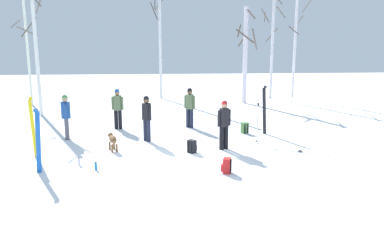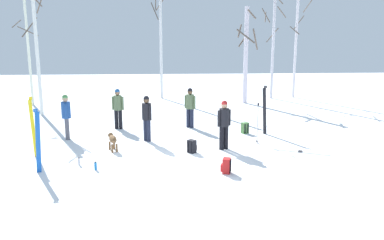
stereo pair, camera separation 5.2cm
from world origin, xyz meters
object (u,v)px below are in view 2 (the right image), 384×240
object	(u,v)px
water_bottle_0	(79,161)
ski_pair_planted_2	(265,110)
water_bottle_1	(96,166)
birch_tree_2	(161,35)
person_2	(66,114)
birch_tree_3	(246,53)
ski_pair_planted_1	(38,141)
backpack_1	(192,146)
dog	(113,140)
ski_pair_lying_0	(302,152)
birch_tree_4	(273,45)
backpack_2	(245,128)
birch_tree_5	(296,41)
ski_poles_0	(258,122)
person_4	(190,105)
person_1	(224,122)
backpack_0	(226,166)
person_3	(147,115)
birch_tree_1	(37,50)
ski_pair_planted_0	(33,127)
birch_tree_0	(28,46)
person_0	(118,106)

from	to	relation	value
water_bottle_0	ski_pair_planted_2	bearing A→B (deg)	27.92
water_bottle_1	birch_tree_2	size ratio (longest dim) A/B	0.03
person_2	birch_tree_3	xyz separation A→B (m)	(8.44, 7.81, 1.93)
ski_pair_planted_1	backpack_1	bearing A→B (deg)	20.07
dog	birch_tree_2	bearing A→B (deg)	82.36
ski_pair_lying_0	birch_tree_2	xyz separation A→B (m)	(-4.85, 12.33, 3.95)
dog	birch_tree_2	world-z (taller)	birch_tree_2
birch_tree_4	backpack_1	bearing A→B (deg)	-116.65
backpack_2	birch_tree_5	world-z (taller)	birch_tree_5
ski_pair_planted_2	water_bottle_1	distance (m)	7.26
ski_poles_0	birch_tree_2	xyz separation A→B (m)	(-3.60, 11.09, 3.16)
person_2	birch_tree_3	size ratio (longest dim) A/B	0.31
person_4	water_bottle_0	bearing A→B (deg)	-127.41
person_1	backpack_0	size ratio (longest dim) A/B	3.90
person_1	ski_pair_planted_2	distance (m)	2.84
person_3	dog	xyz separation A→B (m)	(-1.12, -1.18, -0.59)
ski_pair_lying_0	backpack_2	bearing A→B (deg)	116.65
birch_tree_1	birch_tree_5	world-z (taller)	birch_tree_5
person_4	birch_tree_5	xyz separation A→B (m)	(7.24, 8.18, 2.63)
water_bottle_1	person_3	bearing A→B (deg)	66.84
ski_pair_planted_2	person_3	bearing A→B (deg)	-170.26
person_3	ski_pair_planted_1	xyz separation A→B (m)	(-2.92, -3.27, -0.05)
ski_pair_planted_1	ski_pair_lying_0	size ratio (longest dim) A/B	1.08
ski_pair_lying_0	ski_pair_planted_2	bearing A→B (deg)	103.78
ski_pair_planted_2	ski_pair_lying_0	xyz separation A→B (m)	(0.64, -2.63, -0.96)
backpack_2	water_bottle_0	size ratio (longest dim) A/B	1.78
birch_tree_1	backpack_0	bearing A→B (deg)	-48.93
backpack_1	person_3	bearing A→B (deg)	134.11
person_1	backpack_2	xyz separation A→B (m)	(1.19, 2.22, -0.77)
ski_pair_planted_0	birch_tree_4	size ratio (longest dim) A/B	0.31
backpack_0	backpack_1	size ratio (longest dim) A/B	1.00
ski_pair_planted_2	birch_tree_3	bearing A→B (deg)	84.39
water_bottle_0	birch_tree_2	size ratio (longest dim) A/B	0.03
ski_pair_planted_2	water_bottle_1	xyz separation A→B (m)	(-6.01, -3.98, -0.85)
water_bottle_1	birch_tree_3	xyz separation A→B (m)	(6.74, 11.49, 2.79)
birch_tree_0	birch_tree_5	bearing A→B (deg)	6.69
person_2	person_4	bearing A→B (deg)	18.75
person_0	ski_pair_planted_0	bearing A→B (deg)	-120.55
backpack_0	water_bottle_1	distance (m)	3.82
person_2	backpack_0	xyz separation A→B (m)	(5.48, -4.20, -0.77)
backpack_2	birch_tree_5	size ratio (longest dim) A/B	0.06
ski_pair_lying_0	birch_tree_1	xyz separation A→B (m)	(-10.80, 7.23, 3.22)
birch_tree_5	backpack_0	bearing A→B (deg)	-115.09
water_bottle_0	birch_tree_1	distance (m)	9.38
backpack_0	person_3	bearing A→B (deg)	123.19
person_0	birch_tree_1	world-z (taller)	birch_tree_1
backpack_0	birch_tree_3	world-z (taller)	birch_tree_3
ski_pair_planted_0	birch_tree_3	bearing A→B (deg)	48.36
person_3	birch_tree_2	xyz separation A→B (m)	(0.44, 10.50, 2.98)
backpack_0	birch_tree_3	size ratio (longest dim) A/B	0.08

